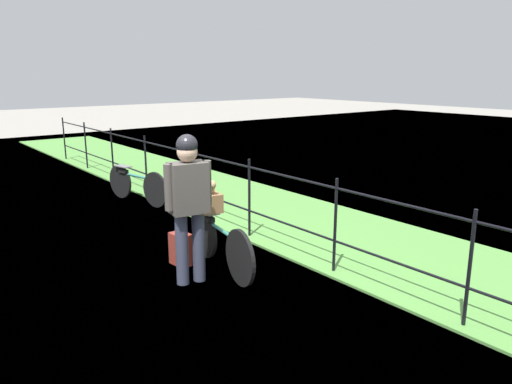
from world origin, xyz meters
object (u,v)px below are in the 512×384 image
(backpack_on_paving, at_px, (181,249))
(bicycle_parked, at_px, (136,184))
(bicycle_main, at_px, (221,242))
(cyclist_person, at_px, (189,196))
(wooden_crate, at_px, (208,202))
(terrier_dog, at_px, (209,187))

(backpack_on_paving, relative_size, bicycle_parked, 0.24)
(bicycle_main, xyz_separation_m, bicycle_parked, (-3.57, 0.58, -0.01))
(cyclist_person, height_order, bicycle_parked, cyclist_person)
(backpack_on_paving, height_order, bicycle_parked, bicycle_parked)
(bicycle_main, xyz_separation_m, wooden_crate, (-0.35, 0.06, 0.42))
(bicycle_main, height_order, wooden_crate, wooden_crate)
(bicycle_main, bearing_deg, wooden_crate, 170.43)
(terrier_dog, relative_size, backpack_on_paving, 0.81)
(bicycle_main, distance_m, cyclist_person, 0.82)
(bicycle_main, distance_m, terrier_dog, 0.70)
(cyclist_person, bearing_deg, wooden_crate, 129.70)
(cyclist_person, xyz_separation_m, bicycle_parked, (-3.66, 1.05, -0.67))
(cyclist_person, distance_m, bicycle_parked, 3.87)
(bicycle_main, bearing_deg, terrier_dog, 170.43)
(wooden_crate, xyz_separation_m, backpack_on_paving, (-0.09, -0.36, -0.56))
(bicycle_main, height_order, backpack_on_paving, bicycle_main)
(terrier_dog, bearing_deg, cyclist_person, -51.69)
(backpack_on_paving, bearing_deg, terrier_dog, 67.61)
(bicycle_main, relative_size, cyclist_person, 0.96)
(wooden_crate, relative_size, cyclist_person, 0.22)
(backpack_on_paving, bearing_deg, bicycle_parked, 159.50)
(terrier_dog, distance_m, bicycle_parked, 3.35)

